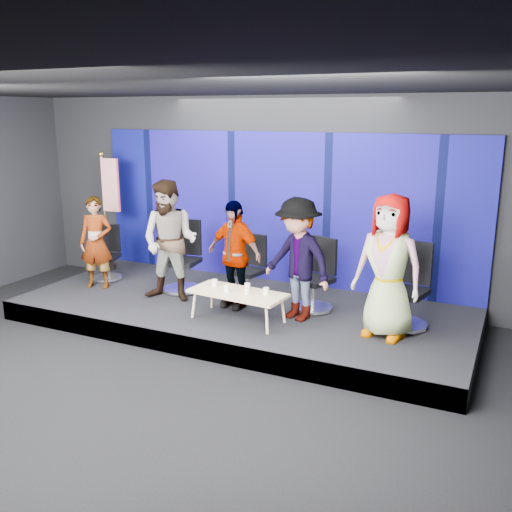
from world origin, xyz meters
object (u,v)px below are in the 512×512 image
at_px(mug_a, 215,283).
at_px(mug_b, 227,288).
at_px(chair_d, 316,286).
at_px(mug_e, 266,291).
at_px(chair_a, 107,262).
at_px(mug_d, 247,291).
at_px(panelist_c, 234,254).
at_px(mug_c, 247,286).
at_px(coffee_table, 238,294).
at_px(panelist_a, 96,243).
at_px(flag_stand, 109,208).
at_px(chair_e, 407,299).
at_px(chair_b, 183,268).
at_px(chair_c, 249,277).
at_px(panelist_d, 298,259).
at_px(panelist_b, 170,241).
at_px(panelist_e, 389,267).

relative_size(mug_a, mug_b, 1.02).
bearing_deg(chair_d, mug_e, -95.77).
relative_size(chair_a, mug_d, 10.68).
bearing_deg(panelist_c, mug_c, -31.98).
bearing_deg(mug_d, mug_b, -176.77).
bearing_deg(mug_c, coffee_table, -120.71).
xyz_separation_m(chair_a, panelist_a, (0.18, -0.47, 0.46)).
distance_m(chair_a, flag_stand, 1.06).
bearing_deg(chair_e, mug_e, -145.68).
bearing_deg(chair_b, flag_stand, 157.48).
bearing_deg(coffee_table, mug_d, -16.87).
relative_size(chair_c, chair_e, 0.86).
relative_size(chair_b, chair_e, 1.00).
distance_m(chair_c, mug_a, 0.95).
relative_size(panelist_d, mug_e, 18.07).
relative_size(chair_c, flag_stand, 0.46).
xyz_separation_m(coffee_table, mug_c, (0.08, 0.14, 0.08)).
relative_size(chair_b, mug_a, 11.70).
height_order(mug_c, flag_stand, flag_stand).
bearing_deg(chair_c, mug_c, -54.86).
height_order(chair_e, mug_e, chair_e).
bearing_deg(mug_e, flag_stand, 160.40).
bearing_deg(chair_a, panelist_a, -87.10).
height_order(panelist_b, mug_c, panelist_b).
bearing_deg(panelist_d, flag_stand, -172.91).
distance_m(panelist_a, chair_e, 5.16).
relative_size(panelist_d, coffee_table, 1.22).
distance_m(panelist_b, panelist_d, 2.13).
relative_size(chair_c, coffee_table, 0.70).
height_order(chair_b, mug_d, chair_b).
bearing_deg(mug_c, panelist_a, 174.65).
distance_m(chair_b, mug_e, 2.07).
height_order(chair_e, mug_b, chair_e).
height_order(panelist_a, panelist_c, panelist_c).
distance_m(chair_a, coffee_table, 3.21).
bearing_deg(mug_b, chair_b, 144.29).
height_order(chair_c, mug_e, chair_c).
relative_size(panelist_a, chair_d, 1.43).
distance_m(chair_b, mug_b, 1.65).
bearing_deg(mug_b, chair_d, 45.36).
bearing_deg(mug_d, panelist_b, 164.23).
xyz_separation_m(chair_c, flag_stand, (-3.09, 0.40, 0.84)).
relative_size(panelist_e, coffee_table, 1.32).
bearing_deg(mug_e, chair_b, 156.27).
xyz_separation_m(chair_a, mug_b, (2.94, -0.96, 0.16)).
relative_size(chair_a, chair_d, 0.88).
bearing_deg(panelist_b, panelist_a, 171.49).
bearing_deg(coffee_table, chair_a, 163.94).
distance_m(mug_b, mug_c, 0.31).
distance_m(coffee_table, mug_e, 0.43).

